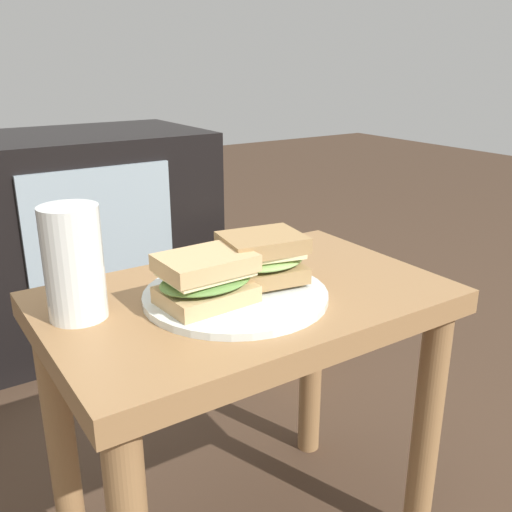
{
  "coord_description": "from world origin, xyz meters",
  "views": [
    {
      "loc": [
        -0.4,
        -0.63,
        0.77
      ],
      "look_at": [
        0.02,
        0.0,
        0.51
      ],
      "focal_mm": 40.03,
      "sensor_mm": 36.0,
      "label": 1
    }
  ],
  "objects": [
    {
      "name": "paper_bag",
      "position": [
        0.43,
        0.5,
        0.16
      ],
      "size": [
        0.21,
        0.2,
        0.33
      ],
      "color": "tan",
      "rests_on": "ground"
    },
    {
      "name": "tv_cabinet",
      "position": [
        -0.09,
        0.95,
        0.29
      ],
      "size": [
        0.96,
        0.46,
        0.58
      ],
      "color": "black",
      "rests_on": "ground"
    },
    {
      "name": "beer_glass",
      "position": [
        -0.22,
        0.05,
        0.53
      ],
      "size": [
        0.07,
        0.07,
        0.15
      ],
      "color": "silver",
      "rests_on": "side_table"
    },
    {
      "name": "side_table",
      "position": [
        0.0,
        0.0,
        0.37
      ],
      "size": [
        0.56,
        0.36,
        0.46
      ],
      "color": "olive",
      "rests_on": "ground"
    },
    {
      "name": "sandwich_front",
      "position": [
        -0.07,
        -0.02,
        0.5
      ],
      "size": [
        0.13,
        0.1,
        0.07
      ],
      "color": "tan",
      "rests_on": "plate"
    },
    {
      "name": "sandwich_back",
      "position": [
        0.02,
        -0.01,
        0.51
      ],
      "size": [
        0.13,
        0.11,
        0.07
      ],
      "color": "#9E7A4C",
      "rests_on": "plate"
    },
    {
      "name": "plate",
      "position": [
        -0.02,
        -0.01,
        0.47
      ],
      "size": [
        0.25,
        0.25,
        0.01
      ],
      "primitive_type": "cylinder",
      "color": "silver",
      "rests_on": "side_table"
    }
  ]
}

